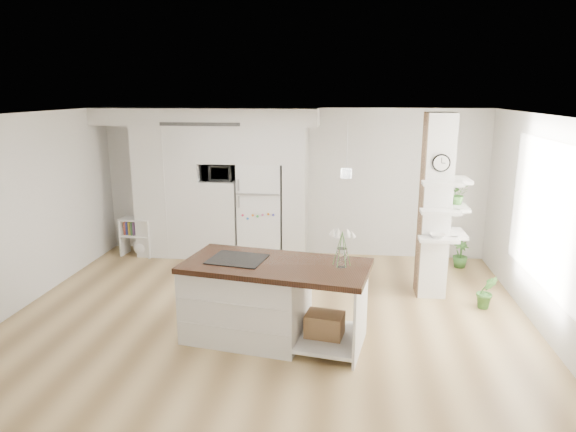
# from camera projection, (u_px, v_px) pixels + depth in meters

# --- Properties ---
(floor) EXTENTS (7.00, 6.00, 0.01)m
(floor) POSITION_uv_depth(u_px,v_px,m) (267.00, 320.00, 6.88)
(floor) COLOR tan
(floor) RESTS_ON ground
(room) EXTENTS (7.04, 6.04, 2.72)m
(room) POSITION_uv_depth(u_px,v_px,m) (266.00, 184.00, 6.43)
(room) COLOR white
(room) RESTS_ON ground
(cabinet_wall) EXTENTS (4.00, 0.71, 2.70)m
(cabinet_wall) POSITION_uv_depth(u_px,v_px,m) (210.00, 175.00, 9.26)
(cabinet_wall) COLOR white
(cabinet_wall) RESTS_ON floor
(refrigerator) EXTENTS (0.78, 0.69, 1.75)m
(refrigerator) POSITION_uv_depth(u_px,v_px,m) (261.00, 210.00, 9.32)
(refrigerator) COLOR white
(refrigerator) RESTS_ON floor
(column) EXTENTS (0.69, 0.90, 2.70)m
(column) POSITION_uv_depth(u_px,v_px,m) (442.00, 208.00, 7.38)
(column) COLOR silver
(column) RESTS_ON floor
(window) EXTENTS (0.00, 2.40, 2.40)m
(window) POSITION_uv_depth(u_px,v_px,m) (544.00, 213.00, 6.42)
(window) COLOR white
(window) RESTS_ON room
(pendant_light) EXTENTS (0.12, 0.12, 0.10)m
(pendant_light) POSITION_uv_depth(u_px,v_px,m) (404.00, 163.00, 6.33)
(pendant_light) COLOR white
(pendant_light) RESTS_ON room
(kitchen_island) EXTENTS (2.35, 1.41, 1.56)m
(kitchen_island) POSITION_uv_depth(u_px,v_px,m) (256.00, 298.00, 6.30)
(kitchen_island) COLOR white
(kitchen_island) RESTS_ON floor
(bookshelf) EXTENTS (0.63, 0.40, 0.71)m
(bookshelf) POSITION_uv_depth(u_px,v_px,m) (140.00, 239.00, 9.53)
(bookshelf) COLOR white
(bookshelf) RESTS_ON floor
(floor_plant_a) EXTENTS (0.28, 0.23, 0.50)m
(floor_plant_a) POSITION_uv_depth(u_px,v_px,m) (486.00, 292.00, 7.19)
(floor_plant_a) COLOR #3D772F
(floor_plant_a) RESTS_ON floor
(floor_plant_b) EXTENTS (0.34, 0.34, 0.47)m
(floor_plant_b) POSITION_uv_depth(u_px,v_px,m) (460.00, 254.00, 8.89)
(floor_plant_b) COLOR #3D772F
(floor_plant_b) RESTS_ON floor
(microwave) EXTENTS (0.54, 0.37, 0.30)m
(microwave) POSITION_uv_depth(u_px,v_px,m) (219.00, 172.00, 9.18)
(microwave) COLOR #2D2D2D
(microwave) RESTS_ON cabinet_wall
(shelf_plant) EXTENTS (0.27, 0.23, 0.30)m
(shelf_plant) POSITION_uv_depth(u_px,v_px,m) (458.00, 194.00, 7.47)
(shelf_plant) COLOR #3D772F
(shelf_plant) RESTS_ON column
(decor_bowl) EXTENTS (0.22, 0.22, 0.05)m
(decor_bowl) POSITION_uv_depth(u_px,v_px,m) (437.00, 235.00, 7.25)
(decor_bowl) COLOR white
(decor_bowl) RESTS_ON column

